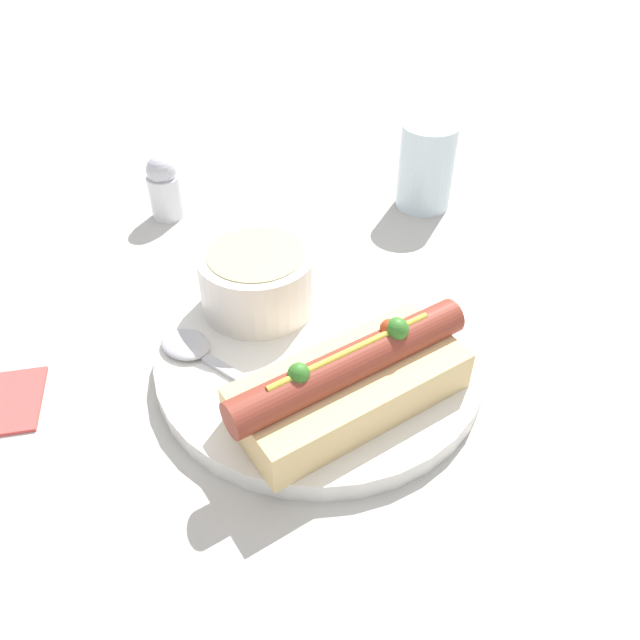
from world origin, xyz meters
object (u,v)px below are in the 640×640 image
Objects in this scene: hot_dog at (350,381)px; salt_shaker at (164,188)px; spoon at (203,355)px; drinking_glass at (426,166)px; soup_bowl at (258,277)px.

salt_shaker is (-0.12, 0.33, -0.01)m from hot_dog.
salt_shaker is (-0.02, 0.26, 0.01)m from spoon.
drinking_glass is 0.28m from salt_shaker.
drinking_glass reaches higher than spoon.
hot_dog reaches higher than soup_bowl.
soup_bowl is at bearing 89.21° from hot_dog.
drinking_glass reaches higher than hot_dog.
hot_dog is 1.88× the size of soup_bowl.
hot_dog reaches higher than spoon.
soup_bowl is 1.05× the size of drinking_glass.
salt_shaker is at bearing 89.31° from hot_dog.
drinking_glass reaches higher than soup_bowl.
drinking_glass is at bearing 39.84° from hot_dog.
hot_dog is at bearing -165.15° from spoon.
soup_bowl is (-0.05, 0.13, 0.01)m from hot_dog.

